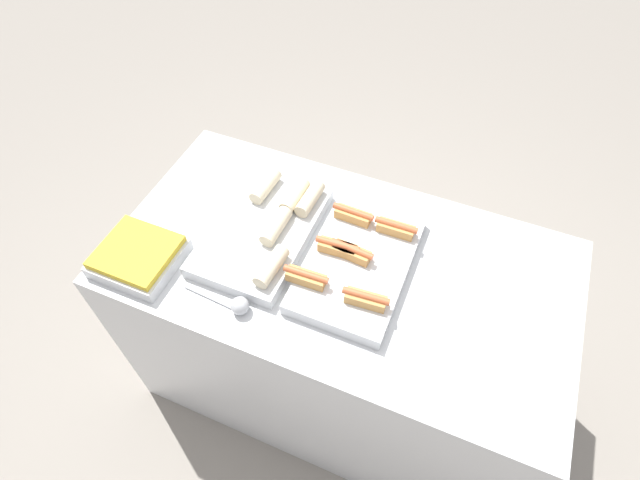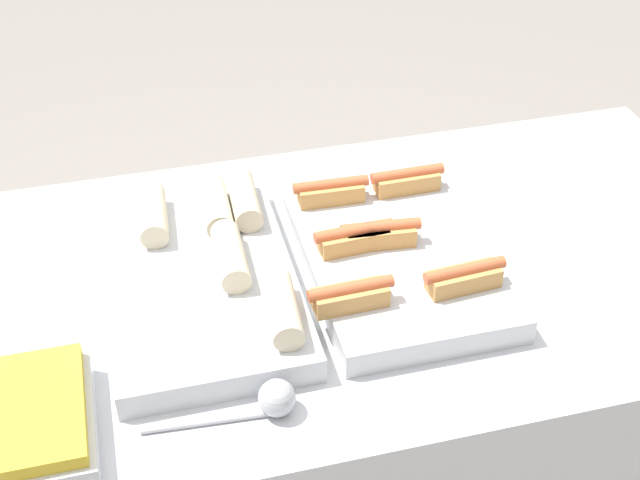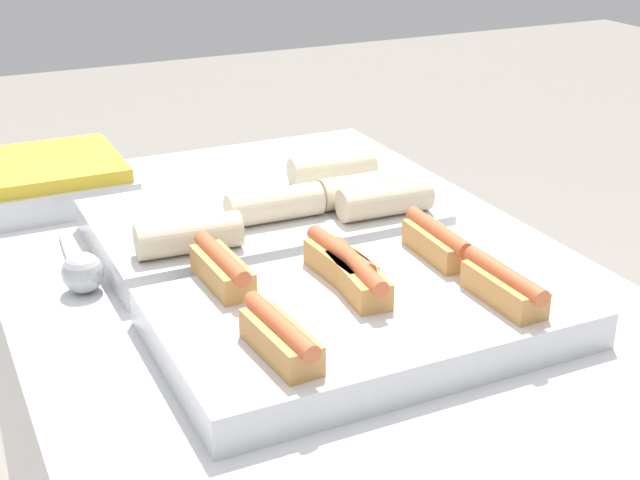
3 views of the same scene
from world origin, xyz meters
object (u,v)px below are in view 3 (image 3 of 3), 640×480
Objects in this scene: tray_wraps at (271,218)px; tray_side_front at (55,179)px; tray_hotdogs at (365,312)px; serving_spoon_near at (81,271)px.

tray_wraps is 0.44m from tray_side_front.
tray_wraps reaches higher than tray_side_front.
tray_hotdogs is 0.73m from tray_side_front.
tray_wraps reaches higher than serving_spoon_near.
serving_spoon_near is (0.05, -0.31, -0.01)m from tray_wraps.
serving_spoon_near is (-0.29, -0.30, -0.01)m from tray_hotdogs.
tray_side_front reaches higher than serving_spoon_near.
tray_wraps is at bearing 99.93° from serving_spoon_near.
tray_hotdogs reaches higher than tray_side_front.
tray_hotdogs is 0.34m from tray_wraps.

